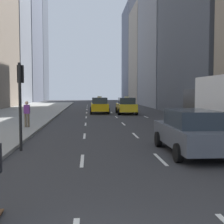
{
  "coord_description": "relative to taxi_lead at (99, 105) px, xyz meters",
  "views": [
    {
      "loc": [
        0.04,
        -2.89,
        2.47
      ],
      "look_at": [
        1.09,
        11.12,
        1.5
      ],
      "focal_mm": 50.0,
      "sensor_mm": 36.0,
      "label": 1
    }
  ],
  "objects": [
    {
      "name": "sidewalk_left",
      "position": [
        -8.2,
        -3.83,
        -0.81
      ],
      "size": [
        8.0,
        66.0,
        0.15
      ],
      "primitive_type": "cube",
      "color": "gray",
      "rests_on": "ground"
    },
    {
      "name": "building_row_right",
      "position": [
        10.8,
        9.47,
        11.97
      ],
      "size": [
        6.0,
        80.43,
        31.1
      ],
      "color": "gray",
      "rests_on": "ground"
    },
    {
      "name": "taxi_lead",
      "position": [
        0.0,
        0.0,
        0.0
      ],
      "size": [
        2.02,
        4.4,
        1.87
      ],
      "color": "yellow",
      "rests_on": "ground"
    },
    {
      "name": "traffic_light_pole",
      "position": [
        -3.95,
        -20.71,
        1.53
      ],
      "size": [
        0.24,
        0.42,
        3.6
      ],
      "color": "black",
      "rests_on": "ground"
    },
    {
      "name": "sedan_black_near",
      "position": [
        2.8,
        -21.88,
        -0.0
      ],
      "size": [
        2.02,
        4.94,
        1.72
      ],
      "color": "#565B66",
      "rests_on": "ground"
    },
    {
      "name": "pedestrian_far_walking",
      "position": [
        -5.09,
        -13.62,
        0.19
      ],
      "size": [
        0.36,
        0.22,
        1.65
      ],
      "color": "brown",
      "rests_on": "sidewalk_left"
    },
    {
      "name": "taxi_second",
      "position": [
        2.8,
        -1.09,
        0.0
      ],
      "size": [
        2.02,
        4.4,
        1.87
      ],
      "color": "yellow",
      "rests_on": "ground"
    },
    {
      "name": "lane_markings",
      "position": [
        1.4,
        -7.83,
        -0.87
      ],
      "size": [
        5.72,
        56.0,
        0.01
      ],
      "color": "white",
      "rests_on": "ground"
    }
  ]
}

